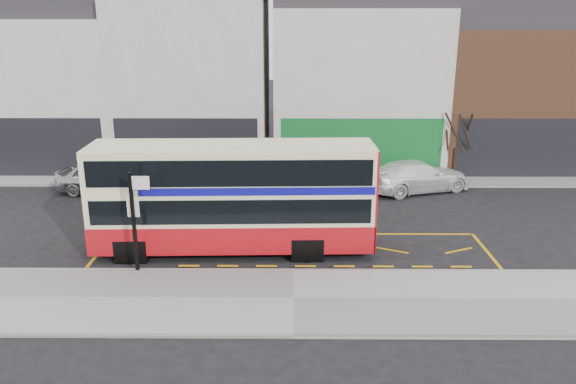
{
  "coord_description": "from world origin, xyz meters",
  "views": [
    {
      "loc": [
        -0.05,
        -17.23,
        8.09
      ],
      "look_at": [
        -0.2,
        2.0,
        2.09
      ],
      "focal_mm": 35.0,
      "sensor_mm": 36.0,
      "label": 1
    }
  ],
  "objects_px": {
    "car_silver": "(105,178)",
    "car_white": "(418,176)",
    "car_grey": "(327,181)",
    "double_decker_bus": "(234,196)",
    "bus_stop_post": "(135,213)",
    "street_tree_right": "(458,121)"
  },
  "relations": [
    {
      "from": "car_grey",
      "to": "double_decker_bus",
      "type": "bearing_deg",
      "value": 135.2
    },
    {
      "from": "car_silver",
      "to": "car_grey",
      "type": "relative_size",
      "value": 1.09
    },
    {
      "from": "double_decker_bus",
      "to": "street_tree_right",
      "type": "distance_m",
      "value": 14.15
    },
    {
      "from": "double_decker_bus",
      "to": "car_white",
      "type": "xyz_separation_m",
      "value": [
        8.12,
        7.4,
        -1.32
      ]
    },
    {
      "from": "double_decker_bus",
      "to": "car_silver",
      "type": "relative_size",
      "value": 2.19
    },
    {
      "from": "car_silver",
      "to": "car_grey",
      "type": "height_order",
      "value": "car_silver"
    },
    {
      "from": "car_white",
      "to": "street_tree_right",
      "type": "xyz_separation_m",
      "value": [
        2.34,
        2.08,
        2.33
      ]
    },
    {
      "from": "bus_stop_post",
      "to": "double_decker_bus",
      "type": "bearing_deg",
      "value": 33.36
    },
    {
      "from": "car_grey",
      "to": "car_silver",
      "type": "bearing_deg",
      "value": 72.73
    },
    {
      "from": "bus_stop_post",
      "to": "car_silver",
      "type": "distance_m",
      "value": 9.82
    },
    {
      "from": "double_decker_bus",
      "to": "car_grey",
      "type": "height_order",
      "value": "double_decker_bus"
    },
    {
      "from": "car_silver",
      "to": "car_white",
      "type": "bearing_deg",
      "value": -81.27
    },
    {
      "from": "car_grey",
      "to": "street_tree_right",
      "type": "bearing_deg",
      "value": -84.39
    },
    {
      "from": "double_decker_bus",
      "to": "street_tree_right",
      "type": "relative_size",
      "value": 2.19
    },
    {
      "from": "bus_stop_post",
      "to": "car_white",
      "type": "xyz_separation_m",
      "value": [
        11.09,
        9.33,
        -1.37
      ]
    },
    {
      "from": "double_decker_bus",
      "to": "car_grey",
      "type": "distance_m",
      "value": 7.82
    },
    {
      "from": "car_silver",
      "to": "car_white",
      "type": "xyz_separation_m",
      "value": [
        15.04,
        0.45,
        -0.02
      ]
    },
    {
      "from": "double_decker_bus",
      "to": "car_grey",
      "type": "xyz_separation_m",
      "value": [
        3.68,
        6.76,
        -1.38
      ]
    },
    {
      "from": "bus_stop_post",
      "to": "car_grey",
      "type": "distance_m",
      "value": 11.04
    },
    {
      "from": "double_decker_bus",
      "to": "car_silver",
      "type": "distance_m",
      "value": 9.89
    },
    {
      "from": "car_silver",
      "to": "street_tree_right",
      "type": "height_order",
      "value": "street_tree_right"
    },
    {
      "from": "bus_stop_post",
      "to": "car_white",
      "type": "distance_m",
      "value": 14.56
    }
  ]
}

